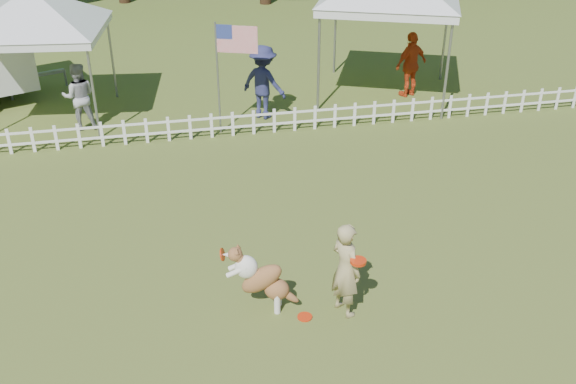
# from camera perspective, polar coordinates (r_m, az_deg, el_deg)

# --- Properties ---
(ground) EXTENTS (120.00, 120.00, 0.00)m
(ground) POSITION_cam_1_polar(r_m,az_deg,el_deg) (9.49, 2.24, -11.58)
(ground) COLOR #3D531A
(ground) RESTS_ON ground
(picket_fence) EXTENTS (22.00, 0.08, 0.60)m
(picket_fence) POSITION_cam_1_polar(r_m,az_deg,el_deg) (15.29, -4.01, 6.12)
(picket_fence) COLOR white
(picket_fence) RESTS_ON ground
(handler) EXTENTS (0.55, 0.65, 1.50)m
(handler) POSITION_cam_1_polar(r_m,az_deg,el_deg) (9.29, 5.15, -6.86)
(handler) COLOR tan
(handler) RESTS_ON ground
(dog) EXTENTS (1.08, 0.63, 1.05)m
(dog) POSITION_cam_1_polar(r_m,az_deg,el_deg) (9.45, -2.26, -7.73)
(dog) COLOR brown
(dog) RESTS_ON ground
(frisbee_on_turf) EXTENTS (0.23, 0.23, 0.02)m
(frisbee_on_turf) POSITION_cam_1_polar(r_m,az_deg,el_deg) (9.58, 1.50, -11.03)
(frisbee_on_turf) COLOR red
(frisbee_on_turf) RESTS_ON ground
(canopy_tent_left) EXTENTS (3.37, 3.37, 3.14)m
(canopy_tent_left) POSITION_cam_1_polar(r_m,az_deg,el_deg) (16.96, -21.01, 11.14)
(canopy_tent_left) COLOR silver
(canopy_tent_left) RESTS_ON ground
(canopy_tent_right) EXTENTS (4.51, 4.51, 3.56)m
(canopy_tent_right) POSITION_cam_1_polar(r_m,az_deg,el_deg) (17.74, 8.81, 14.07)
(canopy_tent_right) COLOR silver
(canopy_tent_right) RESTS_ON ground
(flag_pole) EXTENTS (0.99, 0.46, 2.65)m
(flag_pole) POSITION_cam_1_polar(r_m,az_deg,el_deg) (15.12, -6.24, 9.91)
(flag_pole) COLOR gray
(flag_pole) RESTS_ON ground
(spectator_a) EXTENTS (0.80, 0.63, 1.62)m
(spectator_a) POSITION_cam_1_polar(r_m,az_deg,el_deg) (16.25, -18.08, 8.07)
(spectator_a) COLOR #9D9DA2
(spectator_a) RESTS_ON ground
(spectator_b) EXTENTS (1.34, 1.31, 1.84)m
(spectator_b) POSITION_cam_1_polar(r_m,az_deg,el_deg) (16.11, -2.19, 9.72)
(spectator_b) COLOR #262851
(spectator_b) RESTS_ON ground
(spectator_c) EXTENTS (1.12, 0.79, 1.76)m
(spectator_c) POSITION_cam_1_polar(r_m,az_deg,el_deg) (17.95, 10.88, 11.08)
(spectator_c) COLOR #C33C16
(spectator_c) RESTS_ON ground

